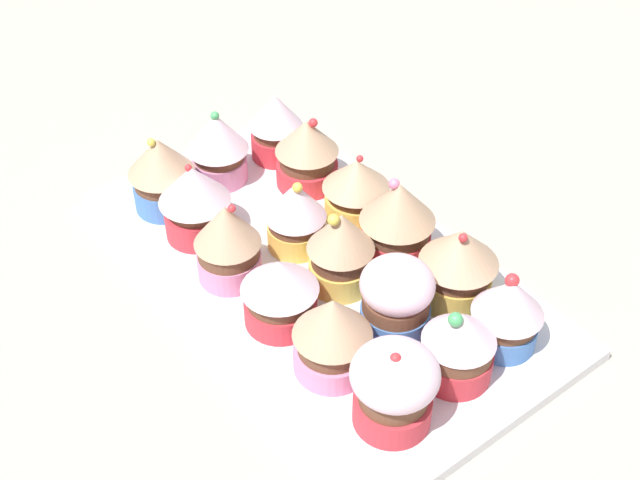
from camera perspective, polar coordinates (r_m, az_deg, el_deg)
ground_plane at (r=79.76cm, az=-0.00°, el=-3.08°), size 180.00×180.00×3.00cm
baking_tray at (r=78.31cm, az=-0.00°, el=-1.98°), size 44.87×24.96×1.20cm
cupcake_0 at (r=83.16cm, az=-10.34°, el=4.40°), size 6.35×6.35×8.02cm
cupcake_1 at (r=79.41cm, az=-8.21°, el=2.63°), size 6.58×6.58×7.84cm
cupcake_2 at (r=74.67cm, az=-6.07°, el=-0.11°), size 5.83×5.83×8.04cm
cupcake_3 at (r=70.78cm, az=-2.64°, el=-3.36°), size 6.46×6.46×6.54cm
cupcake_4 at (r=66.86cm, az=0.82°, el=-6.18°), size 6.25×6.25×7.43cm
cupcake_5 at (r=63.74cm, az=4.87°, el=-9.53°), size 6.56×6.56×7.49cm
cupcake_6 at (r=86.23cm, az=-6.48°, el=6.25°), size 6.00×6.00×7.81cm
cupcake_7 at (r=77.49cm, az=-1.84°, el=1.57°), size 5.57×5.57×7.28cm
cupcake_8 at (r=73.32cm, az=1.09°, el=-0.72°), size 5.84×5.84×8.08cm
cupcake_9 at (r=69.83cm, az=4.95°, el=-3.85°), size 6.04×6.04×7.29cm
cupcake_10 at (r=67.49cm, az=9.04°, el=-6.80°), size 5.77×5.77×7.08cm
cupcake_11 at (r=88.97cm, az=-2.91°, el=7.52°), size 5.48×5.48×7.28cm
cupcake_12 at (r=85.04cm, az=-0.86°, el=5.78°), size 6.25×6.25×7.61cm
cupcake_13 at (r=81.15cm, az=2.38°, el=3.43°), size 6.38×6.38×6.63cm
cupcake_14 at (r=76.31cm, az=5.09°, el=1.34°), size 6.73×6.73×8.52cm
cupcake_15 at (r=73.01cm, az=9.05°, el=-1.56°), size 6.70×6.70×7.85cm
cupcake_16 at (r=70.32cm, az=12.20°, el=-4.59°), size 5.81×5.81×7.24cm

